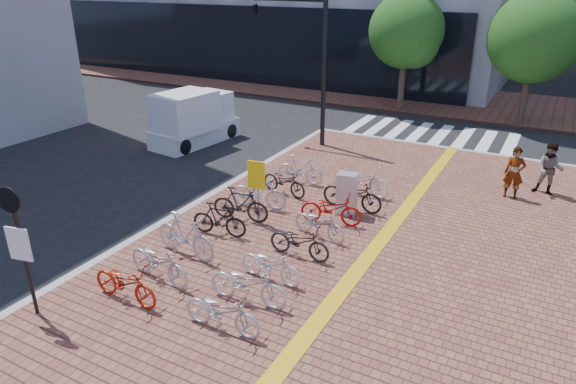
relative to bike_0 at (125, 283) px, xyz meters
The scene contains 28 objects.
ground 3.28m from the bike_0, 50.89° to the left, with size 120.00×120.00×0.00m, color black.
kerb_north 15.36m from the bike_0, 70.86° to the left, with size 14.00×0.25×0.15m, color gray.
far_sidewalk 23.60m from the bike_0, 85.05° to the left, with size 70.00×8.00×0.15m, color brown.
crosswalk 16.71m from the bike_0, 81.27° to the left, with size 7.50×4.00×0.01m.
street_trees 21.46m from the bike_0, 70.48° to the left, with size 16.20×4.60×6.35m.
bike_0 is the anchor object (origin of this frame).
bike_1 1.01m from the bike_0, 86.17° to the left, with size 0.66×1.88×0.99m, color #B6B6BB.
bike_2 2.21m from the bike_0, 92.72° to the left, with size 0.54×1.93×1.16m, color #B1B1B6.
bike_3 3.53m from the bike_0, 90.20° to the left, with size 0.45×1.60×0.96m, color black.
bike_4 4.58m from the bike_0, 90.06° to the left, with size 0.49×1.73×1.04m, color black.
bike_5 5.58m from the bike_0, 89.81° to the left, with size 0.50×1.76×1.06m, color silver.
bike_6 6.90m from the bike_0, 88.55° to the left, with size 0.60×1.73×0.91m, color black.
bike_7 8.02m from the bike_0, 88.69° to the left, with size 0.47×1.66×1.00m, color silver.
bike_8 2.46m from the bike_0, ahead, with size 0.61×1.74×0.92m, color #B0B0B5.
bike_9 2.69m from the bike_0, 27.25° to the left, with size 0.64×1.85×0.97m, color silver.
bike_10 3.27m from the bike_0, 43.27° to the left, with size 0.57×1.63×0.86m, color silver.
bike_11 4.31m from the bike_0, 55.04° to the left, with size 0.58×1.67×0.88m, color black.
bike_12 5.33m from the bike_0, 62.30° to the left, with size 0.58×1.66×0.87m, color #AEAEB3.
bike_13 6.15m from the bike_0, 67.05° to the left, with size 0.62×1.79×0.94m, color #A80E0C.
bike_14 7.34m from the bike_0, 69.61° to the left, with size 0.68×1.94×1.02m, color black.
bike_15 8.41m from the bike_0, 73.42° to the left, with size 0.67×1.92×1.01m, color white.
pedestrian_a 12.22m from the bike_0, 56.47° to the left, with size 0.62×0.40×1.69m, color gray.
pedestrian_b 13.45m from the bike_0, 55.00° to the left, with size 0.84×0.66×1.73m, color #454A58.
utility_box 7.00m from the bike_0, 68.90° to the left, with size 0.58×0.42×1.27m, color silver.
yellow_sign 4.80m from the bike_0, 83.69° to the left, with size 0.52×0.16×1.90m.
notice_sign 2.34m from the bike_0, 136.92° to the right, with size 0.54×0.18×2.93m.
traffic_light_pole 13.17m from the bike_0, 101.22° to the left, with size 3.40×1.31×6.34m.
box_truck 12.08m from the bike_0, 120.98° to the left, with size 2.21×4.21×2.33m.
Camera 1 is at (5.64, -9.18, 6.82)m, focal length 32.00 mm.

